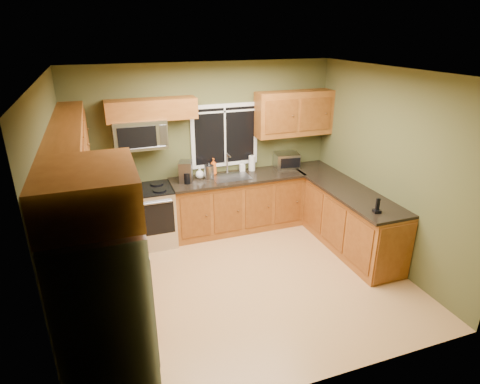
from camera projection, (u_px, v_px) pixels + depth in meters
floor at (245, 280)px, 5.41m from camera, size 4.20×4.20×0.00m
ceiling at (246, 73)px, 4.39m from camera, size 4.20×4.20×0.00m
back_wall at (207, 149)px, 6.47m from camera, size 4.20×0.00×4.20m
front_wall at (321, 263)px, 3.33m from camera, size 4.20×0.00×4.20m
left_wall at (60, 212)px, 4.24m from camera, size 0.00×3.60×3.60m
right_wall at (388, 169)px, 5.55m from camera, size 0.00×3.60×3.60m
window at (225, 135)px, 6.47m from camera, size 1.12×0.03×1.02m
base_cabinets_left at (100, 258)px, 5.09m from camera, size 0.60×2.65×0.90m
countertop_left at (97, 225)px, 4.92m from camera, size 0.65×2.65×0.04m
base_cabinets_back at (237, 203)px, 6.67m from camera, size 2.17×0.60×0.90m
countertop_back at (238, 178)px, 6.47m from camera, size 2.17×0.65×0.04m
base_cabinets_peninsula at (341, 215)px, 6.27m from camera, size 0.60×2.52×0.90m
countertop_peninsula at (342, 187)px, 6.09m from camera, size 0.65×2.50×0.04m
upper_cabinets_left at (71, 152)px, 4.52m from camera, size 0.33×2.65×0.72m
upper_cabinets_back_left at (152, 109)px, 5.79m from camera, size 1.30×0.33×0.30m
upper_cabinets_back_right at (294, 113)px, 6.58m from camera, size 1.30×0.33×0.72m
upper_cabinet_over_fridge at (87, 192)px, 2.97m from camera, size 0.72×0.90×0.38m
refrigerator at (107, 315)px, 3.39m from camera, size 0.74×0.90×1.80m
range at (149, 216)px, 6.19m from camera, size 0.76×0.69×0.94m
microwave at (140, 134)px, 5.83m from camera, size 0.76×0.41×0.42m
sink at (231, 176)px, 6.44m from camera, size 0.60×0.42×0.36m
toaster_oven at (287, 161)px, 6.83m from camera, size 0.44×0.36×0.25m
coffee_maker at (186, 172)px, 6.19m from camera, size 0.26×0.30×0.32m
kettle at (209, 171)px, 6.32m from camera, size 0.20×0.20×0.27m
paper_towel_roll at (252, 163)px, 6.70m from camera, size 0.13×0.13×0.28m
soap_bottle_a at (213, 166)px, 6.50m from camera, size 0.11×0.11×0.27m
soap_bottle_b at (242, 166)px, 6.68m from camera, size 0.09×0.09×0.18m
soap_bottle_c at (200, 173)px, 6.36m from camera, size 0.14×0.14×0.18m
cordless_phone at (377, 208)px, 5.18m from camera, size 0.11×0.11×0.20m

